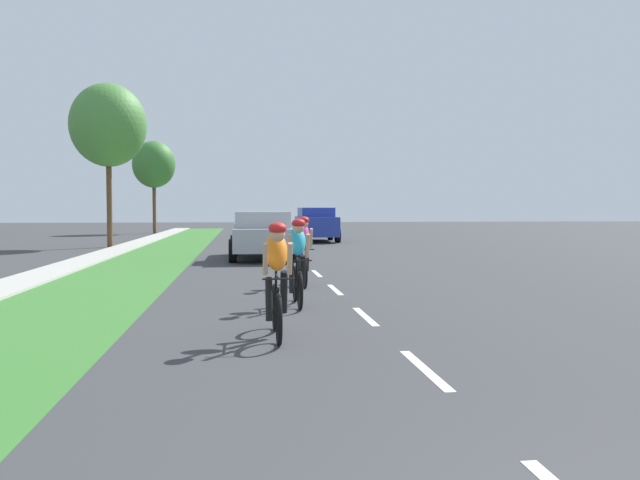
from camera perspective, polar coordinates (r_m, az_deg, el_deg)
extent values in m
plane|color=#38383A|center=(22.25, -1.66, -1.74)|extent=(120.00, 120.00, 0.00)
cube|color=#38722D|center=(22.39, -14.80, -1.80)|extent=(2.92, 70.00, 0.01)
cube|color=#B2ADA3|center=(22.77, -20.00, -1.79)|extent=(1.25, 70.00, 0.10)
cube|color=white|center=(7.34, 9.16, -11.10)|extent=(0.12, 1.80, 0.01)
cube|color=white|center=(10.68, 3.97, -6.68)|extent=(0.12, 1.80, 0.01)
cube|color=white|center=(14.09, 1.32, -4.36)|extent=(0.12, 1.80, 0.01)
cube|color=white|center=(17.54, -0.29, -2.95)|extent=(0.12, 1.80, 0.01)
cube|color=white|center=(21.01, -1.36, -2.00)|extent=(0.12, 1.80, 0.01)
cube|color=white|center=(24.49, -2.13, -1.32)|extent=(0.12, 1.80, 0.01)
cube|color=white|center=(27.97, -2.71, -0.80)|extent=(0.12, 1.80, 0.01)
cube|color=white|center=(31.46, -3.16, -0.41)|extent=(0.12, 1.80, 0.01)
cube|color=white|center=(34.94, -3.52, -0.09)|extent=(0.12, 1.80, 0.01)
cube|color=white|center=(38.44, -3.81, 0.17)|extent=(0.12, 1.80, 0.01)
cube|color=white|center=(41.93, -4.06, 0.39)|extent=(0.12, 1.80, 0.01)
cube|color=white|center=(45.42, -4.27, 0.58)|extent=(0.12, 1.80, 0.01)
cube|color=white|center=(48.92, -4.44, 0.73)|extent=(0.12, 1.80, 0.01)
cube|color=white|center=(52.41, -4.60, 0.87)|extent=(0.12, 1.80, 0.01)
torus|color=black|center=(9.41, -3.97, -5.90)|extent=(0.06, 0.68, 0.68)
torus|color=black|center=(8.38, -3.63, -6.97)|extent=(0.06, 0.68, 0.68)
cylinder|color=black|center=(8.77, -3.78, -5.35)|extent=(0.04, 0.59, 0.43)
cylinder|color=black|center=(9.03, -3.87, -4.47)|extent=(0.04, 0.04, 0.55)
cylinder|color=black|center=(8.78, -3.80, -3.17)|extent=(0.03, 0.55, 0.03)
cylinder|color=black|center=(8.33, -3.64, -3.42)|extent=(0.42, 0.02, 0.02)
ellipsoid|color=orange|center=(8.82, -3.83, -0.99)|extent=(0.30, 0.54, 0.63)
sphere|color=tan|center=(8.53, -3.74, 0.50)|extent=(0.20, 0.20, 0.20)
ellipsoid|color=red|center=(8.52, -3.75, 1.03)|extent=(0.24, 0.28, 0.16)
cylinder|color=tan|center=(8.54, -4.81, -1.66)|extent=(0.07, 0.26, 0.45)
cylinder|color=tan|center=(8.55, -2.67, -1.64)|extent=(0.07, 0.26, 0.45)
cylinder|color=black|center=(8.96, -4.49, -5.18)|extent=(0.10, 0.30, 0.60)
cylinder|color=black|center=(8.91, -3.19, -4.57)|extent=(0.10, 0.25, 0.61)
torus|color=black|center=(12.28, -2.19, -3.85)|extent=(0.06, 0.68, 0.68)
torus|color=black|center=(11.25, -1.77, -4.46)|extent=(0.06, 0.68, 0.68)
cylinder|color=black|center=(11.64, -1.95, -3.33)|extent=(0.04, 0.59, 0.43)
cylinder|color=black|center=(11.91, -2.06, -2.70)|extent=(0.04, 0.04, 0.55)
cylinder|color=black|center=(11.66, -1.97, -1.69)|extent=(0.03, 0.55, 0.03)
cylinder|color=black|center=(11.21, -1.78, -1.81)|extent=(0.42, 0.02, 0.02)
ellipsoid|color=#26A5CC|center=(11.71, -2.00, -0.05)|extent=(0.30, 0.54, 0.63)
sphere|color=tan|center=(11.42, -1.89, 1.08)|extent=(0.20, 0.20, 0.20)
ellipsoid|color=red|center=(11.42, -1.89, 1.48)|extent=(0.24, 0.28, 0.16)
cylinder|color=tan|center=(11.42, -2.69, -0.52)|extent=(0.07, 0.26, 0.45)
cylinder|color=tan|center=(11.45, -1.09, -0.51)|extent=(0.07, 0.26, 0.45)
cylinder|color=black|center=(11.83, -2.51, -3.23)|extent=(0.10, 0.30, 0.60)
cylinder|color=black|center=(11.79, -1.53, -2.76)|extent=(0.10, 0.25, 0.61)
torus|color=black|center=(15.30, -1.69, -2.53)|extent=(0.06, 0.68, 0.68)
torus|color=black|center=(14.27, -1.32, -2.92)|extent=(0.06, 0.68, 0.68)
cylinder|color=#23389E|center=(14.67, -1.48, -2.06)|extent=(0.04, 0.59, 0.43)
cylinder|color=#23389E|center=(14.94, -1.58, -1.58)|extent=(0.04, 0.04, 0.55)
cylinder|color=#23389E|center=(14.70, -1.50, -0.76)|extent=(0.03, 0.55, 0.03)
cylinder|color=black|center=(14.25, -1.33, -0.83)|extent=(0.42, 0.02, 0.02)
ellipsoid|color=#CC2D8C|center=(14.75, -1.53, 0.54)|extent=(0.30, 0.54, 0.63)
sphere|color=tan|center=(14.46, -1.43, 1.45)|extent=(0.20, 0.20, 0.20)
ellipsoid|color=red|center=(14.46, -1.43, 1.76)|extent=(0.24, 0.28, 0.16)
cylinder|color=tan|center=(14.46, -2.05, 0.18)|extent=(0.07, 0.26, 0.45)
cylinder|color=tan|center=(14.49, -0.79, 0.18)|extent=(0.07, 0.26, 0.45)
cylinder|color=black|center=(14.86, -1.93, -1.99)|extent=(0.10, 0.30, 0.60)
cylinder|color=black|center=(14.82, -1.15, -1.62)|extent=(0.10, 0.25, 0.61)
cube|color=#A5A8AD|center=(22.80, -5.13, 0.17)|extent=(1.96, 5.10, 0.76)
cube|color=#A5A8AD|center=(22.02, -5.08, 1.64)|extent=(1.80, 1.78, 0.64)
cube|color=#1E2833|center=(21.30, -5.03, 1.55)|extent=(1.67, 0.08, 0.52)
cube|color=#A5A8AD|center=(23.80, -7.38, 0.99)|extent=(0.08, 2.80, 0.40)
cube|color=#A5A8AD|center=(23.85, -3.04, 1.02)|extent=(0.08, 2.80, 0.40)
cube|color=#A5A8AD|center=(25.30, -5.30, 1.11)|extent=(1.80, 0.08, 0.40)
cylinder|color=black|center=(21.29, -7.65, -0.95)|extent=(0.26, 0.76, 0.76)
cylinder|color=black|center=(21.34, -2.38, -0.91)|extent=(0.26, 0.76, 0.76)
cylinder|color=black|center=(24.34, -7.54, -0.48)|extent=(0.26, 0.76, 0.76)
cylinder|color=black|center=(24.39, -2.93, -0.45)|extent=(0.26, 0.76, 0.76)
cube|color=#23389E|center=(34.51, -0.34, 1.22)|extent=(1.90, 4.70, 1.00)
cube|color=#23389E|center=(34.70, -0.38, 2.42)|extent=(1.71, 2.91, 0.52)
cube|color=#1E2833|center=(33.45, -0.14, 2.20)|extent=(1.56, 0.08, 0.44)
cylinder|color=black|center=(33.03, -1.70, 0.37)|extent=(0.25, 0.72, 0.72)
cylinder|color=black|center=(33.25, 1.56, 0.38)|extent=(0.25, 0.72, 0.72)
cylinder|color=black|center=(35.84, -2.10, 0.56)|extent=(0.25, 0.72, 0.72)
cylinder|color=black|center=(36.04, 0.91, 0.57)|extent=(0.25, 0.72, 0.72)
cylinder|color=brown|center=(30.78, -17.98, 3.23)|extent=(0.24, 0.24, 4.13)
ellipsoid|color=#478438|center=(31.00, -18.07, 9.55)|extent=(3.37, 3.37, 3.71)
cylinder|color=brown|center=(46.74, -14.31, 2.78)|extent=(0.24, 0.24, 3.63)
ellipsoid|color=#38722D|center=(46.84, -14.36, 6.44)|extent=(2.95, 2.95, 3.24)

